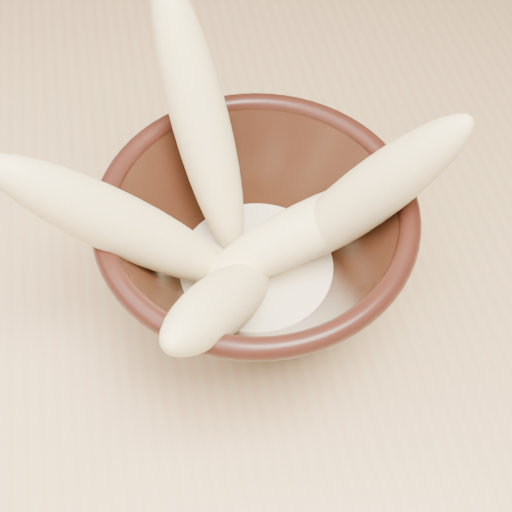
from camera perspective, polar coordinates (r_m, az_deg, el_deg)
The scene contains 8 objects.
table at distance 0.64m, azimuth 9.01°, elevation -3.28°, with size 1.20×0.80×0.75m.
bowl at distance 0.48m, azimuth 0.00°, elevation 0.65°, with size 0.21×0.21×0.11m.
milk_puddle at distance 0.51m, azimuth -0.00°, elevation -1.15°, with size 0.12×0.12×0.02m, color beige.
banana_upright at distance 0.48m, azimuth -4.49°, elevation 10.78°, with size 0.04×0.04×0.20m, color #E7C788.
banana_left at distance 0.44m, azimuth -10.47°, elevation 2.35°, with size 0.04×0.04×0.19m, color #E7C788.
banana_right at distance 0.45m, azimuth 8.70°, elevation 4.64°, with size 0.04×0.04×0.17m, color #E7C788.
banana_across at distance 0.47m, azimuth 4.16°, elevation 2.10°, with size 0.04×0.04×0.15m, color #E7C788.
banana_front at distance 0.43m, azimuth -2.83°, elevation -3.87°, with size 0.04×0.04×0.15m, color #E7C788.
Camera 1 is at (-0.16, -0.30, 1.21)m, focal length 50.00 mm.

